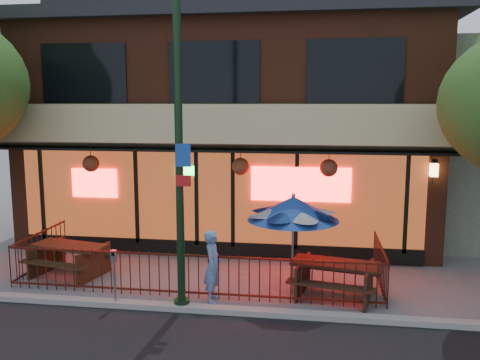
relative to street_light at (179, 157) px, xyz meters
The scene contains 10 objects.
ground 3.17m from the street_light, 90.34° to the left, with size 80.00×80.00×0.00m, color gray.
curb 3.09m from the street_light, 91.40° to the right, with size 80.00×0.25×0.12m, color #999993.
restaurant_building 7.58m from the street_light, 90.02° to the left, with size 12.96×9.49×8.05m.
patio_fence 2.68m from the street_light, 90.15° to the left, with size 8.44×2.62×1.00m.
street_light is the anchor object (origin of this frame).
picnic_table_left 4.48m from the street_light, 153.87° to the left, with size 2.08×1.75×0.78m.
picnic_table_right 4.25m from the street_light, 19.33° to the left, with size 2.10×1.77×0.79m.
patio_umbrella 2.77m from the street_light, 27.33° to the left, with size 2.00×1.99×2.28m.
pedestrian 2.49m from the street_light, 42.06° to the left, with size 0.57×0.37×1.55m, color #5F89BF.
parking_meter_near 2.72m from the street_light, behind, with size 0.11×0.10×1.21m.
Camera 1 is at (2.65, -10.09, 4.21)m, focal length 38.00 mm.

